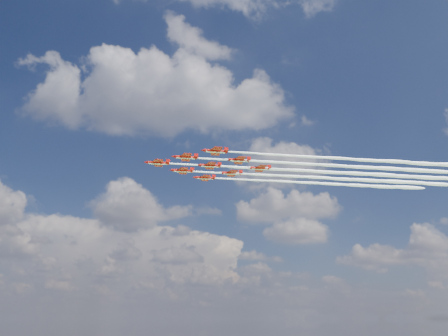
# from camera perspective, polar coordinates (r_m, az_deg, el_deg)

# --- Properties ---
(jet_lead) EXTENTS (110.32, 21.92, 2.41)m
(jet_lead) POSITION_cam_1_polar(r_m,az_deg,el_deg) (171.36, 9.18, -0.28)
(jet_lead) COLOR #AF0E09
(jet_row2_port) EXTENTS (110.32, 21.92, 2.41)m
(jet_row2_port) POSITION_cam_1_polar(r_m,az_deg,el_deg) (167.90, 13.13, 0.38)
(jet_row2_port) COLOR #AF0E09
(jet_row2_starb) EXTENTS (110.32, 21.92, 2.41)m
(jet_row2_starb) POSITION_cam_1_polar(r_m,az_deg,el_deg) (181.35, 11.36, -1.20)
(jet_row2_starb) COLOR #AF0E09
(jet_row3_port) EXTENTS (110.32, 21.92, 2.41)m
(jet_row3_port) POSITION_cam_1_polar(r_m,az_deg,el_deg) (165.30, 17.23, 1.07)
(jet_row3_port) COLOR #AF0E09
(jet_row3_centre) EXTENTS (110.32, 21.92, 2.41)m
(jet_row3_centre) POSITION_cam_1_polar(r_m,az_deg,el_deg) (178.29, 15.12, -0.60)
(jet_row3_centre) COLOR #AF0E09
(jet_row3_starb) EXTENTS (110.32, 21.92, 2.41)m
(jet_row3_starb) POSITION_cam_1_polar(r_m,az_deg,el_deg) (191.61, 13.30, -2.03)
(jet_row3_starb) COLOR #AF0E09
(jet_row4_port) EXTENTS (110.32, 21.92, 2.41)m
(jet_row4_port) POSITION_cam_1_polar(r_m,az_deg,el_deg) (176.04, 19.00, 0.03)
(jet_row4_port) COLOR #AF0E09
(jet_row4_starb) EXTENTS (110.32, 21.92, 2.41)m
(jet_row4_starb) POSITION_cam_1_polar(r_m,az_deg,el_deg) (188.91, 16.89, -1.47)
(jet_row4_starb) COLOR #AF0E09
(jet_tail) EXTENTS (110.32, 21.92, 2.41)m
(jet_tail) POSITION_cam_1_polar(r_m,az_deg,el_deg) (186.99, 20.57, -0.88)
(jet_tail) COLOR #AF0E09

